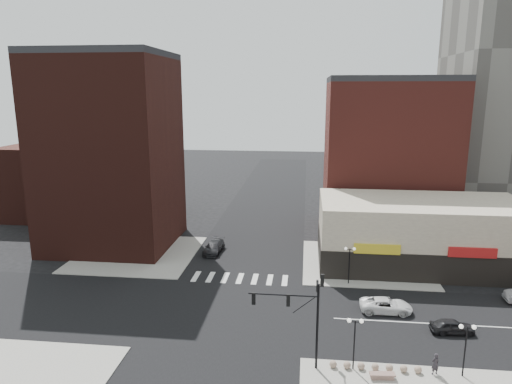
{
  "coord_description": "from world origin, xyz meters",
  "views": [
    {
      "loc": [
        7.1,
        -39.61,
        20.85
      ],
      "look_at": [
        2.18,
        4.27,
        11.0
      ],
      "focal_mm": 32.0,
      "sensor_mm": 36.0,
      "label": 1
    }
  ],
  "objects_px": {
    "white_suv": "(386,305)",
    "dark_sedan_north": "(214,247)",
    "street_lamp_se_a": "(355,331)",
    "dark_sedan_east": "(452,326)",
    "traffic_signal": "(305,307)",
    "stone_bench": "(382,376)",
    "street_lamp_ne": "(350,256)",
    "pedestrian": "(435,364)",
    "street_lamp_se_b": "(466,337)"
  },
  "relations": [
    {
      "from": "pedestrian",
      "to": "white_suv",
      "type": "bearing_deg",
      "value": -101.49
    },
    {
      "from": "dark_sedan_north",
      "to": "dark_sedan_east",
      "type": "bearing_deg",
      "value": -31.52
    },
    {
      "from": "street_lamp_se_a",
      "to": "dark_sedan_north",
      "type": "height_order",
      "value": "street_lamp_se_a"
    },
    {
      "from": "pedestrian",
      "to": "stone_bench",
      "type": "relative_size",
      "value": 0.9
    },
    {
      "from": "dark_sedan_east",
      "to": "street_lamp_se_b",
      "type": "bearing_deg",
      "value": 166.13
    },
    {
      "from": "street_lamp_se_a",
      "to": "dark_sedan_east",
      "type": "xyz_separation_m",
      "value": [
        9.16,
        6.51,
        -2.65
      ]
    },
    {
      "from": "white_suv",
      "to": "dark_sedan_north",
      "type": "height_order",
      "value": "dark_sedan_north"
    },
    {
      "from": "traffic_signal",
      "to": "dark_sedan_east",
      "type": "distance_m",
      "value": 15.03
    },
    {
      "from": "dark_sedan_north",
      "to": "stone_bench",
      "type": "xyz_separation_m",
      "value": [
        17.76,
        -25.26,
        -0.38
      ]
    },
    {
      "from": "white_suv",
      "to": "pedestrian",
      "type": "bearing_deg",
      "value": -169.17
    },
    {
      "from": "traffic_signal",
      "to": "white_suv",
      "type": "distance_m",
      "value": 13.16
    },
    {
      "from": "traffic_signal",
      "to": "street_lamp_se_a",
      "type": "xyz_separation_m",
      "value": [
        3.76,
        -0.17,
        -1.67
      ]
    },
    {
      "from": "street_lamp_se_a",
      "to": "dark_sedan_north",
      "type": "xyz_separation_m",
      "value": [
        -15.74,
        24.26,
        -2.56
      ]
    },
    {
      "from": "street_lamp_se_b",
      "to": "street_lamp_ne",
      "type": "distance_m",
      "value": 17.46
    },
    {
      "from": "street_lamp_se_a",
      "to": "pedestrian",
      "type": "relative_size",
      "value": 2.42
    },
    {
      "from": "street_lamp_se_a",
      "to": "dark_sedan_north",
      "type": "relative_size",
      "value": 0.82
    },
    {
      "from": "traffic_signal",
      "to": "stone_bench",
      "type": "distance_m",
      "value": 7.49
    },
    {
      "from": "white_suv",
      "to": "dark_sedan_north",
      "type": "xyz_separation_m",
      "value": [
        -19.77,
        14.38,
        0.05
      ]
    },
    {
      "from": "traffic_signal",
      "to": "dark_sedan_east",
      "type": "relative_size",
      "value": 2.07
    },
    {
      "from": "street_lamp_se_a",
      "to": "white_suv",
      "type": "height_order",
      "value": "street_lamp_se_a"
    },
    {
      "from": "stone_bench",
      "to": "dark_sedan_north",
      "type": "bearing_deg",
      "value": 120.47
    },
    {
      "from": "stone_bench",
      "to": "dark_sedan_east",
      "type": "bearing_deg",
      "value": 41.79
    },
    {
      "from": "street_lamp_se_b",
      "to": "pedestrian",
      "type": "height_order",
      "value": "street_lamp_se_b"
    },
    {
      "from": "white_suv",
      "to": "pedestrian",
      "type": "distance_m",
      "value": 10.08
    },
    {
      "from": "street_lamp_ne",
      "to": "traffic_signal",
      "type": "bearing_deg",
      "value": -106.75
    },
    {
      "from": "street_lamp_se_b",
      "to": "white_suv",
      "type": "height_order",
      "value": "street_lamp_se_b"
    },
    {
      "from": "street_lamp_se_b",
      "to": "dark_sedan_north",
      "type": "height_order",
      "value": "street_lamp_se_b"
    },
    {
      "from": "traffic_signal",
      "to": "street_lamp_se_a",
      "type": "height_order",
      "value": "traffic_signal"
    },
    {
      "from": "dark_sedan_north",
      "to": "pedestrian",
      "type": "relative_size",
      "value": 2.95
    },
    {
      "from": "street_lamp_se_a",
      "to": "stone_bench",
      "type": "bearing_deg",
      "value": -26.36
    },
    {
      "from": "white_suv",
      "to": "dark_sedan_east",
      "type": "height_order",
      "value": "white_suv"
    },
    {
      "from": "white_suv",
      "to": "dark_sedan_north",
      "type": "relative_size",
      "value": 0.97
    },
    {
      "from": "traffic_signal",
      "to": "white_suv",
      "type": "bearing_deg",
      "value": 51.26
    },
    {
      "from": "street_lamp_se_a",
      "to": "street_lamp_ne",
      "type": "height_order",
      "value": "same"
    },
    {
      "from": "street_lamp_se_a",
      "to": "dark_sedan_east",
      "type": "height_order",
      "value": "street_lamp_se_a"
    },
    {
      "from": "traffic_signal",
      "to": "white_suv",
      "type": "xyz_separation_m",
      "value": [
        7.79,
        9.71,
        -4.28
      ]
    },
    {
      "from": "street_lamp_se_b",
      "to": "street_lamp_ne",
      "type": "height_order",
      "value": "same"
    },
    {
      "from": "traffic_signal",
      "to": "street_lamp_ne",
      "type": "height_order",
      "value": "traffic_signal"
    },
    {
      "from": "street_lamp_se_b",
      "to": "dark_sedan_east",
      "type": "height_order",
      "value": "street_lamp_se_b"
    },
    {
      "from": "street_lamp_ne",
      "to": "white_suv",
      "type": "bearing_deg",
      "value": -63.69
    },
    {
      "from": "stone_bench",
      "to": "traffic_signal",
      "type": "bearing_deg",
      "value": 163.92
    },
    {
      "from": "dark_sedan_east",
      "to": "pedestrian",
      "type": "bearing_deg",
      "value": 150.22
    },
    {
      "from": "traffic_signal",
      "to": "white_suv",
      "type": "height_order",
      "value": "traffic_signal"
    },
    {
      "from": "traffic_signal",
      "to": "dark_sedan_north",
      "type": "distance_m",
      "value": 27.23
    },
    {
      "from": "street_lamp_ne",
      "to": "street_lamp_se_b",
      "type": "bearing_deg",
      "value": -66.37
    },
    {
      "from": "street_lamp_se_a",
      "to": "pedestrian",
      "type": "xyz_separation_m",
      "value": [
        5.99,
        0.0,
        -2.31
      ]
    },
    {
      "from": "street_lamp_se_b",
      "to": "dark_sedan_north",
      "type": "distance_m",
      "value": 34.04
    },
    {
      "from": "street_lamp_se_a",
      "to": "dark_sedan_east",
      "type": "relative_size",
      "value": 1.11
    },
    {
      "from": "street_lamp_ne",
      "to": "dark_sedan_north",
      "type": "relative_size",
      "value": 0.82
    },
    {
      "from": "white_suv",
      "to": "traffic_signal",
      "type": "bearing_deg",
      "value": 140.87
    }
  ]
}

